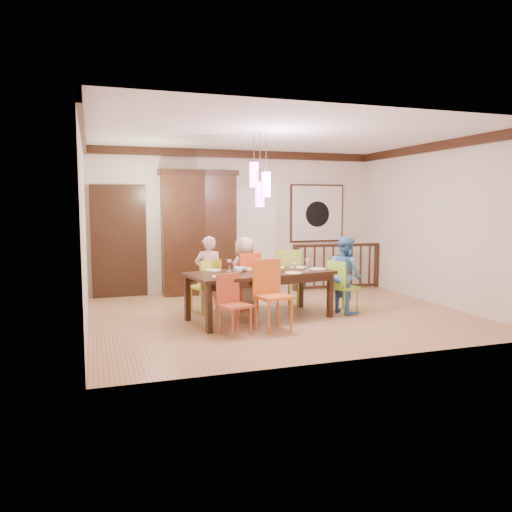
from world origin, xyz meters
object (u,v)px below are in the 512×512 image
object	(u,v)px
chair_end_right	(344,283)
china_hutch	(199,232)
person_end_right	(345,275)
balustrade	(338,265)
person_far_left	(209,273)
dining_table	(260,277)
chair_far_left	(205,282)
person_far_mid	(245,272)

from	to	relation	value
chair_end_right	china_hutch	xyz separation A→B (m)	(-1.91, 2.50, 0.73)
chair_end_right	person_end_right	world-z (taller)	person_end_right
balustrade	person_far_left	size ratio (longest dim) A/B	1.59
china_hutch	balustrade	size ratio (longest dim) A/B	1.23
chair_end_right	china_hutch	size ratio (longest dim) A/B	0.36
dining_table	china_hutch	bearing A→B (deg)	90.34
chair_far_left	balustrade	world-z (taller)	balustrade
person_far_left	china_hutch	bearing A→B (deg)	-87.82
china_hutch	person_end_right	distance (m)	3.21
chair_far_left	person_end_right	distance (m)	2.33
chair_far_left	china_hutch	world-z (taller)	china_hutch
person_far_left	person_end_right	world-z (taller)	person_end_right
balustrade	person_far_left	xyz separation A→B (m)	(-3.09, -1.24, 0.13)
chair_end_right	balustrade	bearing A→B (deg)	-44.52
balustrade	person_end_right	xyz separation A→B (m)	(-0.99, -2.15, 0.14)
chair_end_right	china_hutch	distance (m)	3.23
chair_end_right	person_far_left	xyz separation A→B (m)	(-2.08, 0.91, 0.13)
chair_far_left	person_end_right	size ratio (longest dim) A/B	0.70
dining_table	person_far_mid	bearing A→B (deg)	78.30
chair_end_right	balustrade	distance (m)	2.38
person_far_mid	chair_far_left	bearing A→B (deg)	-7.59
chair_end_right	person_far_mid	size ratio (longest dim) A/B	0.71
chair_end_right	person_far_left	distance (m)	2.28
dining_table	chair_end_right	size ratio (longest dim) A/B	2.72
dining_table	balustrade	size ratio (longest dim) A/B	1.19
dining_table	balustrade	xyz separation A→B (m)	(2.48, 2.14, -0.17)
person_far_left	person_far_mid	xyz separation A→B (m)	(0.64, 0.01, -0.01)
balustrade	china_hutch	bearing A→B (deg)	177.00
china_hutch	person_end_right	size ratio (longest dim) A/B	1.93
person_end_right	chair_end_right	bearing A→B (deg)	75.26
dining_table	person_far_left	xyz separation A→B (m)	(-0.61, 0.89, -0.04)
chair_end_right	person_far_mid	xyz separation A→B (m)	(-1.44, 0.92, 0.12)
dining_table	chair_far_left	size ratio (longest dim) A/B	2.68
person_far_left	person_end_right	distance (m)	2.29
person_far_mid	balustrade	bearing A→B (deg)	-175.69
dining_table	china_hutch	size ratio (longest dim) A/B	0.97
dining_table	person_end_right	size ratio (longest dim) A/B	1.87
dining_table	chair_end_right	bearing A→B (deg)	-10.48
dining_table	person_far_mid	distance (m)	0.91
person_far_mid	person_end_right	bearing A→B (deg)	125.26
china_hutch	person_end_right	xyz separation A→B (m)	(1.93, -2.50, -0.60)
person_far_left	person_end_right	size ratio (longest dim) A/B	0.99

